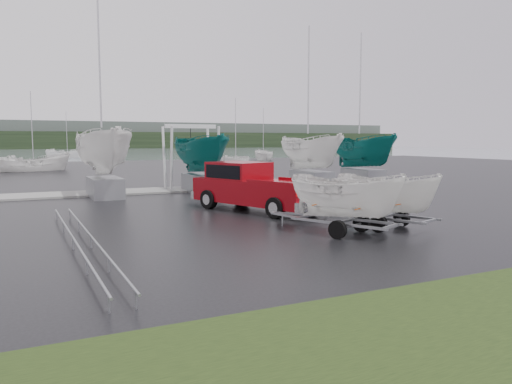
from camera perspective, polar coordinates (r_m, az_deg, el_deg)
name	(u,v)px	position (r m, az deg, el deg)	size (l,w,h in m)	color
ground_plane	(308,218)	(20.41, 6.01, -2.95)	(120.00, 120.00, 0.00)	black
lake	(67,154)	(117.62, -20.83, 4.06)	(300.00, 300.00, 0.00)	gray
dock	(200,189)	(32.09, -6.38, 0.39)	(30.00, 3.00, 0.12)	gray
treeline	(46,140)	(187.39, -22.84, 5.48)	(300.00, 8.00, 6.00)	black
far_hill	(45,135)	(195.39, -23.00, 6.06)	(300.00, 6.00, 10.00)	#4C5651
pickup_truck	(251,185)	(22.38, -0.55, 0.76)	(4.24, 6.82, 2.15)	maroon
trailer_hitched	(387,159)	(18.18, 14.77, 3.63)	(2.33, 3.79, 4.54)	gray
trailer_parked	(346,158)	(16.73, 10.25, 3.85)	(2.55, 3.77, 4.71)	gray
boat_hoist	(191,148)	(31.74, -7.46, 5.06)	(3.30, 2.18, 4.12)	silver
keelboat_0	(103,120)	(28.46, -17.11, 7.88)	(2.66, 3.20, 10.83)	gray
keelboat_1	(201,130)	(30.06, -6.27, 7.01)	(2.34, 3.20, 7.33)	gray
keelboat_2	(312,130)	(33.26, 6.41, 7.09)	(2.41, 3.20, 10.58)	gray
keelboat_3	(364,130)	(36.09, 12.21, 6.98)	(2.43, 3.20, 10.60)	gray
mast_rack_0	(71,222)	(18.38, -20.39, -3.18)	(0.56, 6.50, 0.06)	gray
mast_rack_1	(98,259)	(12.53, -17.63, -7.27)	(0.56, 6.50, 0.06)	gray
moored_boat_1	(34,171)	(55.36, -24.04, 2.21)	(3.38, 3.32, 11.70)	silver
moored_boat_2	(236,167)	(58.69, -2.33, 2.91)	(3.03, 3.02, 10.82)	silver
moored_boat_3	(263,160)	(77.30, 0.83, 3.66)	(3.17, 3.21, 11.34)	silver
moored_boat_5	(68,158)	(92.48, -20.72, 3.65)	(3.37, 3.32, 11.62)	silver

